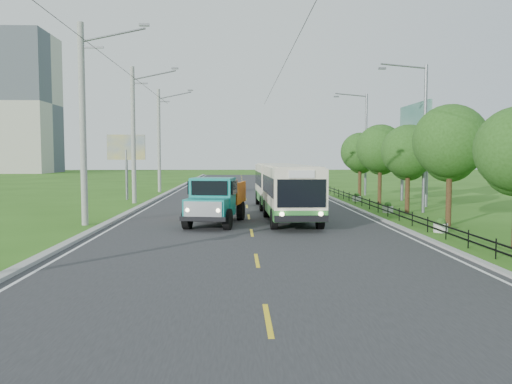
{
  "coord_description": "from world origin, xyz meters",
  "views": [
    {
      "loc": [
        -0.62,
        -16.17,
        3.41
      ],
      "look_at": [
        0.17,
        5.37,
        1.9
      ],
      "focal_mm": 35.0,
      "sensor_mm": 36.0,
      "label": 1
    }
  ],
  "objects": [
    {
      "name": "pole_near",
      "position": [
        -8.26,
        9.0,
        5.09
      ],
      "size": [
        3.51,
        0.32,
        10.0
      ],
      "color": "gray",
      "rests_on": "ground"
    },
    {
      "name": "streetlight_far",
      "position": [
        10.64,
        28.0,
        4.9
      ],
      "size": [
        3.02,
        0.2,
        9.07
      ],
      "color": "slate",
      "rests_on": "ground"
    },
    {
      "name": "tree_fifth",
      "position": [
        9.86,
        20.14,
        3.85
      ],
      "size": [
        3.48,
        3.52,
        5.8
      ],
      "color": "#382314",
      "rests_on": "ground"
    },
    {
      "name": "ground",
      "position": [
        0.0,
        0.0,
        0.0
      ],
      "size": [
        240.0,
        240.0,
        0.0
      ],
      "primitive_type": "plane",
      "color": "#2C5A15",
      "rests_on": "ground"
    },
    {
      "name": "centre_dash",
      "position": [
        0.0,
        0.0,
        0.02
      ],
      "size": [
        0.12,
        2.2,
        0.0
      ],
      "primitive_type": "cube",
      "color": "yellow",
      "rests_on": "road"
    },
    {
      "name": "pole_far",
      "position": [
        -8.26,
        33.0,
        5.09
      ],
      "size": [
        3.51,
        0.32,
        10.0
      ],
      "color": "gray",
      "rests_on": "ground"
    },
    {
      "name": "edge_line_right",
      "position": [
        6.65,
        20.0,
        0.02
      ],
      "size": [
        0.12,
        120.0,
        0.0
      ],
      "primitive_type": "cube",
      "color": "silver",
      "rests_on": "road"
    },
    {
      "name": "billboard_right",
      "position": [
        12.3,
        20.0,
        5.34
      ],
      "size": [
        0.24,
        6.0,
        7.3
      ],
      "color": "slate",
      "rests_on": "ground"
    },
    {
      "name": "edge_line_left",
      "position": [
        -6.65,
        20.0,
        0.02
      ],
      "size": [
        0.12,
        120.0,
        0.0
      ],
      "primitive_type": "cube",
      "color": "silver",
      "rests_on": "road"
    },
    {
      "name": "curb_left",
      "position": [
        -7.2,
        20.0,
        0.07
      ],
      "size": [
        0.4,
        120.0,
        0.15
      ],
      "primitive_type": "cube",
      "color": "#9E9E99",
      "rests_on": "ground"
    },
    {
      "name": "railing_right",
      "position": [
        8.0,
        14.0,
        0.3
      ],
      "size": [
        0.04,
        40.0,
        0.6
      ],
      "primitive_type": "cube",
      "color": "black",
      "rests_on": "ground"
    },
    {
      "name": "bus",
      "position": [
        2.05,
        13.25,
        1.74
      ],
      "size": [
        2.77,
        15.08,
        2.9
      ],
      "rotation": [
        0.0,
        0.0,
        0.02
      ],
      "color": "#348335",
      "rests_on": "ground"
    },
    {
      "name": "billboard_left",
      "position": [
        -9.5,
        24.0,
        3.87
      ],
      "size": [
        3.0,
        0.2,
        5.2
      ],
      "color": "slate",
      "rests_on": "ground"
    },
    {
      "name": "tree_third",
      "position": [
        9.86,
        8.14,
        3.99
      ],
      "size": [
        3.6,
        3.62,
        6.0
      ],
      "color": "#382314",
      "rests_on": "ground"
    },
    {
      "name": "pole_mid",
      "position": [
        -8.26,
        21.0,
        5.09
      ],
      "size": [
        3.51,
        0.32,
        10.0
      ],
      "color": "gray",
      "rests_on": "ground"
    },
    {
      "name": "tree_back",
      "position": [
        9.86,
        26.14,
        3.65
      ],
      "size": [
        3.3,
        3.36,
        5.5
      ],
      "color": "#382314",
      "rests_on": "ground"
    },
    {
      "name": "streetlight_mid",
      "position": [
        10.64,
        14.0,
        4.9
      ],
      "size": [
        3.02,
        0.2,
        9.07
      ],
      "color": "slate",
      "rests_on": "ground"
    },
    {
      "name": "planter_mid",
      "position": [
        8.6,
        14.0,
        0.29
      ],
      "size": [
        0.64,
        0.64,
        0.67
      ],
      "color": "silver",
      "rests_on": "ground"
    },
    {
      "name": "planter_far",
      "position": [
        8.6,
        22.0,
        0.29
      ],
      "size": [
        0.64,
        0.64,
        0.67
      ],
      "color": "silver",
      "rests_on": "ground"
    },
    {
      "name": "road",
      "position": [
        0.0,
        20.0,
        0.01
      ],
      "size": [
        14.0,
        120.0,
        0.02
      ],
      "primitive_type": "cube",
      "color": "#28282B",
      "rests_on": "ground"
    },
    {
      "name": "dump_truck",
      "position": [
        -1.72,
        9.1,
        1.36
      ],
      "size": [
        3.09,
        5.99,
        2.4
      ],
      "rotation": [
        0.0,
        0.0,
        -0.17
      ],
      "color": "#16847F",
      "rests_on": "ground"
    },
    {
      "name": "planter_near",
      "position": [
        8.6,
        6.0,
        0.29
      ],
      "size": [
        0.64,
        0.64,
        0.67
      ],
      "color": "silver",
      "rests_on": "ground"
    },
    {
      "name": "tree_fourth",
      "position": [
        9.86,
        14.14,
        3.59
      ],
      "size": [
        3.24,
        3.31,
        5.4
      ],
      "color": "#382314",
      "rests_on": "ground"
    },
    {
      "name": "curb_right",
      "position": [
        7.15,
        20.0,
        0.05
      ],
      "size": [
        0.3,
        120.0,
        0.1
      ],
      "primitive_type": "cube",
      "color": "#9E9E99",
      "rests_on": "ground"
    }
  ]
}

